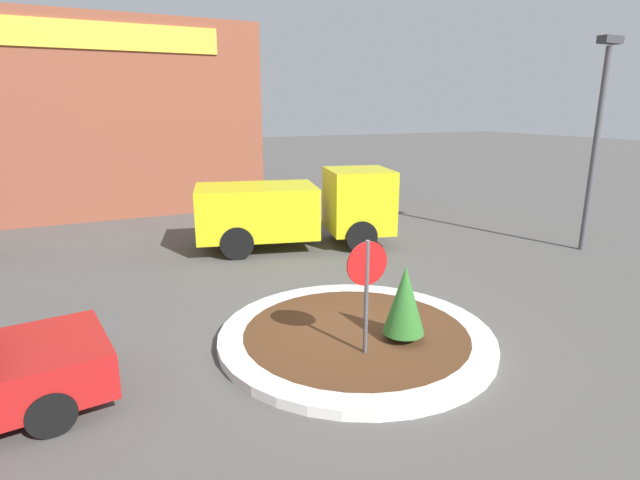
{
  "coord_description": "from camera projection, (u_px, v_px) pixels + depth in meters",
  "views": [
    {
      "loc": [
        -4.1,
        -7.09,
        4.04
      ],
      "look_at": [
        0.59,
        2.72,
        1.13
      ],
      "focal_mm": 28.0,
      "sensor_mm": 36.0,
      "label": 1
    }
  ],
  "objects": [
    {
      "name": "ground_plane",
      "position": [
        356.0,
        340.0,
        8.93
      ],
      "size": [
        120.0,
        120.0,
        0.0
      ],
      "primitive_type": "plane",
      "color": "#514F4C"
    },
    {
      "name": "traffic_island",
      "position": [
        356.0,
        336.0,
        8.91
      ],
      "size": [
        4.88,
        4.88,
        0.17
      ],
      "color": "silver",
      "rests_on": "ground_plane"
    },
    {
      "name": "stop_sign",
      "position": [
        367.0,
        280.0,
        7.8
      ],
      "size": [
        0.71,
        0.07,
        2.06
      ],
      "color": "#4C4C51",
      "rests_on": "ground_plane"
    },
    {
      "name": "island_shrub",
      "position": [
        405.0,
        300.0,
        8.4
      ],
      "size": [
        0.71,
        0.71,
        1.33
      ],
      "color": "brown",
      "rests_on": "traffic_island"
    },
    {
      "name": "utility_truck",
      "position": [
        298.0,
        208.0,
        14.63
      ],
      "size": [
        5.99,
        3.36,
        2.26
      ],
      "rotation": [
        0.0,
        0.0,
        -0.25
      ],
      "color": "gold",
      "rests_on": "ground_plane"
    },
    {
      "name": "storefront_building",
      "position": [
        105.0,
        118.0,
        20.17
      ],
      "size": [
        11.28,
        6.07,
        7.18
      ],
      "color": "brown",
      "rests_on": "ground_plane"
    },
    {
      "name": "light_pole",
      "position": [
        598.0,
        128.0,
        13.72
      ],
      "size": [
        0.7,
        0.3,
        5.85
      ],
      "color": "#4C4C51",
      "rests_on": "ground_plane"
    }
  ]
}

